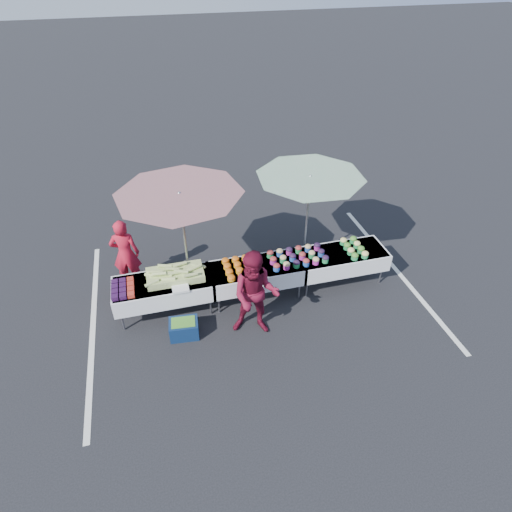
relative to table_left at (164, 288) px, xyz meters
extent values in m
plane|color=black|center=(1.80, 0.00, -0.58)|extent=(80.00, 80.00, 0.00)
cube|color=silver|center=(-1.40, 0.00, -0.58)|extent=(0.10, 5.00, 0.00)
cube|color=silver|center=(5.00, 0.00, -0.58)|extent=(0.10, 5.00, 0.00)
cube|color=white|center=(0.00, 0.00, 0.15)|extent=(1.80, 0.75, 0.04)
cube|color=white|center=(0.00, 0.00, -0.01)|extent=(1.86, 0.81, 0.36)
cylinder|color=slate|center=(-0.82, -0.29, -0.39)|extent=(0.04, 0.04, 0.39)
cylinder|color=slate|center=(-0.82, 0.29, -0.39)|extent=(0.04, 0.04, 0.39)
cylinder|color=slate|center=(0.82, -0.29, -0.39)|extent=(0.04, 0.04, 0.39)
cylinder|color=slate|center=(0.82, 0.29, -0.39)|extent=(0.04, 0.04, 0.39)
cube|color=white|center=(1.80, 0.00, 0.15)|extent=(1.80, 0.75, 0.04)
cube|color=white|center=(1.80, 0.00, -0.01)|extent=(1.86, 0.81, 0.36)
cylinder|color=slate|center=(0.98, -0.29, -0.39)|extent=(0.04, 0.04, 0.39)
cylinder|color=slate|center=(0.98, 0.29, -0.39)|extent=(0.04, 0.04, 0.39)
cylinder|color=slate|center=(2.62, -0.29, -0.39)|extent=(0.04, 0.04, 0.39)
cylinder|color=slate|center=(2.62, 0.29, -0.39)|extent=(0.04, 0.04, 0.39)
cube|color=white|center=(3.60, 0.00, 0.15)|extent=(1.80, 0.75, 0.04)
cube|color=white|center=(3.60, 0.00, -0.01)|extent=(1.86, 0.81, 0.36)
cylinder|color=slate|center=(2.78, -0.29, -0.39)|extent=(0.04, 0.04, 0.39)
cylinder|color=slate|center=(2.78, 0.29, -0.39)|extent=(0.04, 0.04, 0.39)
cylinder|color=slate|center=(4.42, -0.29, -0.39)|extent=(0.04, 0.04, 0.39)
cylinder|color=slate|center=(4.42, 0.29, -0.39)|extent=(0.04, 0.04, 0.39)
cube|color=black|center=(-0.85, -0.27, 0.21)|extent=(0.12, 0.12, 0.08)
cube|color=black|center=(-0.85, -0.13, 0.21)|extent=(0.12, 0.12, 0.08)
cube|color=black|center=(-0.85, 0.01, 0.21)|extent=(0.12, 0.12, 0.08)
cube|color=black|center=(-0.85, 0.15, 0.21)|extent=(0.12, 0.12, 0.08)
cube|color=black|center=(-0.71, -0.27, 0.21)|extent=(0.12, 0.12, 0.08)
cube|color=black|center=(-0.71, -0.13, 0.21)|extent=(0.12, 0.12, 0.08)
cube|color=black|center=(-0.71, 0.01, 0.21)|extent=(0.12, 0.12, 0.08)
cube|color=black|center=(-0.71, 0.15, 0.21)|extent=(0.12, 0.12, 0.08)
cube|color=#A31123|center=(-0.57, -0.27, 0.21)|extent=(0.12, 0.12, 0.08)
cube|color=#A31123|center=(-0.57, -0.13, 0.21)|extent=(0.12, 0.12, 0.08)
cube|color=#A31123|center=(-0.57, 0.01, 0.21)|extent=(0.12, 0.12, 0.08)
cube|color=#A31123|center=(-0.57, 0.15, 0.21)|extent=(0.12, 0.12, 0.08)
cube|color=#86AB57|center=(0.25, 0.05, 0.24)|extent=(1.05, 0.55, 0.14)
cylinder|color=#86AB57|center=(0.55, 0.20, 0.27)|extent=(0.27, 0.09, 0.10)
cylinder|color=#86AB57|center=(-0.13, 0.10, 0.34)|extent=(0.27, 0.14, 0.07)
cylinder|color=#86AB57|center=(0.36, -0.06, 0.38)|extent=(0.27, 0.14, 0.09)
cylinder|color=#86AB57|center=(-0.17, 0.08, 0.28)|extent=(0.27, 0.15, 0.10)
cylinder|color=#86AB57|center=(0.07, -0.01, 0.33)|extent=(0.27, 0.15, 0.08)
cylinder|color=#86AB57|center=(0.21, 0.09, 0.36)|extent=(0.27, 0.10, 0.10)
cylinder|color=#86AB57|center=(0.21, -0.03, 0.36)|extent=(0.27, 0.07, 0.08)
cylinder|color=#86AB57|center=(0.12, -0.13, 0.31)|extent=(0.27, 0.14, 0.09)
cylinder|color=#86AB57|center=(0.09, 0.25, 0.34)|extent=(0.27, 0.12, 0.08)
cylinder|color=#86AB57|center=(0.71, 0.14, 0.29)|extent=(0.27, 0.16, 0.08)
cylinder|color=#86AB57|center=(-0.06, 0.01, 0.34)|extent=(0.27, 0.11, 0.07)
cylinder|color=#86AB57|center=(0.16, -0.18, 0.27)|extent=(0.27, 0.10, 0.07)
cylinder|color=#86AB57|center=(0.36, 0.19, 0.35)|extent=(0.27, 0.12, 0.08)
cylinder|color=#86AB57|center=(-0.18, -0.17, 0.31)|extent=(0.27, 0.15, 0.08)
cylinder|color=#86AB57|center=(-0.09, 0.09, 0.36)|extent=(0.27, 0.10, 0.08)
cylinder|color=#86AB57|center=(0.46, 0.00, 0.32)|extent=(0.27, 0.16, 0.10)
cylinder|color=#86AB57|center=(-0.03, -0.02, 0.38)|extent=(0.27, 0.12, 0.09)
cylinder|color=#86AB57|center=(0.52, -0.18, 0.37)|extent=(0.27, 0.09, 0.07)
cylinder|color=#86AB57|center=(0.58, -0.15, 0.30)|extent=(0.27, 0.10, 0.09)
cylinder|color=#86AB57|center=(0.50, -0.09, 0.28)|extent=(0.27, 0.12, 0.09)
cylinder|color=#86AB57|center=(0.35, 0.28, 0.27)|extent=(0.27, 0.10, 0.08)
cylinder|color=#86AB57|center=(0.63, 0.03, 0.34)|extent=(0.27, 0.14, 0.10)
cube|color=white|center=(0.30, -0.30, 0.19)|extent=(0.30, 0.25, 0.05)
cylinder|color=#C68416|center=(1.25, -0.28, 0.19)|extent=(0.15, 0.15, 0.05)
ellipsoid|color=#C1640A|center=(1.25, -0.28, 0.23)|extent=(0.15, 0.15, 0.08)
cylinder|color=#C68416|center=(1.25, -0.10, 0.19)|extent=(0.15, 0.15, 0.05)
ellipsoid|color=#C1640A|center=(1.25, -0.10, 0.23)|extent=(0.15, 0.15, 0.08)
cylinder|color=#C68416|center=(1.25, 0.08, 0.19)|extent=(0.15, 0.15, 0.05)
ellipsoid|color=#C1640A|center=(1.25, 0.08, 0.23)|extent=(0.15, 0.15, 0.08)
cylinder|color=#C68416|center=(1.25, 0.26, 0.19)|extent=(0.15, 0.15, 0.05)
ellipsoid|color=#C1640A|center=(1.25, 0.26, 0.23)|extent=(0.15, 0.15, 0.08)
cylinder|color=#C68416|center=(1.45, -0.28, 0.19)|extent=(0.15, 0.15, 0.05)
ellipsoid|color=#C1640A|center=(1.45, -0.28, 0.23)|extent=(0.15, 0.15, 0.08)
cylinder|color=#C68416|center=(1.45, -0.10, 0.19)|extent=(0.15, 0.15, 0.05)
ellipsoid|color=#C1640A|center=(1.45, -0.10, 0.23)|extent=(0.15, 0.15, 0.08)
cylinder|color=#C68416|center=(1.45, 0.08, 0.19)|extent=(0.15, 0.15, 0.05)
ellipsoid|color=#C1640A|center=(1.45, 0.08, 0.23)|extent=(0.15, 0.15, 0.08)
cylinder|color=#C68416|center=(1.45, 0.26, 0.19)|extent=(0.15, 0.15, 0.05)
ellipsoid|color=#C1640A|center=(1.45, 0.26, 0.23)|extent=(0.15, 0.15, 0.08)
cylinder|color=#C68416|center=(1.65, -0.28, 0.19)|extent=(0.15, 0.15, 0.05)
ellipsoid|color=#C1640A|center=(1.65, -0.28, 0.23)|extent=(0.15, 0.15, 0.08)
cylinder|color=#C68416|center=(1.65, -0.10, 0.19)|extent=(0.15, 0.15, 0.05)
ellipsoid|color=#C1640A|center=(1.65, -0.10, 0.23)|extent=(0.15, 0.15, 0.08)
cylinder|color=#C68416|center=(1.65, 0.08, 0.19)|extent=(0.15, 0.15, 0.05)
ellipsoid|color=#C1640A|center=(1.65, 0.08, 0.23)|extent=(0.15, 0.15, 0.08)
cylinder|color=#C68416|center=(1.65, 0.26, 0.19)|extent=(0.15, 0.15, 0.05)
ellipsoid|color=#C1640A|center=(1.65, 0.26, 0.23)|extent=(0.15, 0.15, 0.08)
cylinder|color=#234EA7|center=(2.15, -0.22, 0.22)|extent=(0.13, 0.13, 0.10)
ellipsoid|color=maroon|center=(2.15, -0.22, 0.28)|extent=(0.14, 0.14, 0.10)
cylinder|color=#A62389|center=(2.15, 0.00, 0.22)|extent=(0.13, 0.13, 0.10)
ellipsoid|color=maroon|center=(2.15, 0.00, 0.28)|extent=(0.14, 0.14, 0.10)
cylinder|color=#218545|center=(2.15, 0.22, 0.22)|extent=(0.13, 0.13, 0.10)
ellipsoid|color=maroon|center=(2.15, 0.22, 0.28)|extent=(0.14, 0.14, 0.10)
cylinder|color=#A62389|center=(2.35, -0.22, 0.22)|extent=(0.13, 0.13, 0.10)
ellipsoid|color=#A3914F|center=(2.35, -0.22, 0.28)|extent=(0.14, 0.14, 0.10)
cylinder|color=#218545|center=(2.35, 0.00, 0.22)|extent=(0.13, 0.13, 0.10)
ellipsoid|color=#A3914F|center=(2.35, 0.00, 0.28)|extent=(0.14, 0.14, 0.10)
cylinder|color=#234EA7|center=(2.35, 0.22, 0.22)|extent=(0.13, 0.13, 0.10)
ellipsoid|color=#A3914F|center=(2.35, 0.22, 0.28)|extent=(0.14, 0.14, 0.10)
cylinder|color=#218545|center=(2.55, -0.22, 0.22)|extent=(0.13, 0.13, 0.10)
ellipsoid|color=black|center=(2.55, -0.22, 0.28)|extent=(0.14, 0.14, 0.10)
cylinder|color=#234EA7|center=(2.55, 0.00, 0.22)|extent=(0.13, 0.13, 0.10)
ellipsoid|color=black|center=(2.55, 0.00, 0.28)|extent=(0.14, 0.14, 0.10)
cylinder|color=#A62389|center=(2.55, 0.22, 0.22)|extent=(0.13, 0.13, 0.10)
ellipsoid|color=black|center=(2.55, 0.22, 0.28)|extent=(0.14, 0.14, 0.10)
cylinder|color=#234EA7|center=(2.75, -0.22, 0.22)|extent=(0.13, 0.13, 0.10)
ellipsoid|color=maroon|center=(2.75, -0.22, 0.28)|extent=(0.14, 0.14, 0.10)
cylinder|color=#A62389|center=(2.75, 0.00, 0.22)|extent=(0.13, 0.13, 0.10)
ellipsoid|color=maroon|center=(2.75, 0.00, 0.28)|extent=(0.14, 0.14, 0.10)
cylinder|color=#218545|center=(2.75, 0.22, 0.22)|extent=(0.13, 0.13, 0.10)
ellipsoid|color=maroon|center=(2.75, 0.22, 0.28)|extent=(0.14, 0.14, 0.10)
cylinder|color=#A62389|center=(2.95, -0.22, 0.22)|extent=(0.13, 0.13, 0.10)
ellipsoid|color=#A3914F|center=(2.95, -0.22, 0.28)|extent=(0.14, 0.14, 0.10)
cylinder|color=#218545|center=(2.95, 0.00, 0.22)|extent=(0.13, 0.13, 0.10)
ellipsoid|color=#A3914F|center=(2.95, 0.00, 0.28)|extent=(0.14, 0.14, 0.10)
cylinder|color=#234EA7|center=(2.95, 0.22, 0.22)|extent=(0.13, 0.13, 0.10)
ellipsoid|color=#A3914F|center=(2.95, 0.22, 0.28)|extent=(0.14, 0.14, 0.10)
cylinder|color=#218545|center=(3.15, -0.22, 0.22)|extent=(0.13, 0.13, 0.10)
ellipsoid|color=black|center=(3.15, -0.22, 0.28)|extent=(0.14, 0.14, 0.10)
cylinder|color=#234EA7|center=(3.15, 0.00, 0.22)|extent=(0.13, 0.13, 0.10)
ellipsoid|color=black|center=(3.15, 0.00, 0.28)|extent=(0.14, 0.14, 0.10)
cylinder|color=#A62389|center=(3.15, 0.22, 0.22)|extent=(0.13, 0.13, 0.10)
ellipsoid|color=black|center=(3.15, 0.22, 0.28)|extent=(0.14, 0.14, 0.10)
cylinder|color=#218545|center=(3.75, -0.28, 0.21)|extent=(0.14, 0.14, 0.08)
ellipsoid|color=#2D8222|center=(3.75, -0.28, 0.26)|extent=(0.14, 0.14, 0.11)
cylinder|color=#218545|center=(3.75, -0.10, 0.21)|extent=(0.14, 0.14, 0.08)
ellipsoid|color=#D7B560|center=(3.75, -0.10, 0.26)|extent=(0.14, 0.14, 0.11)
cylinder|color=#218545|center=(3.75, 0.08, 0.21)|extent=(0.14, 0.14, 0.08)
ellipsoid|color=#2D8222|center=(3.75, 0.08, 0.26)|extent=(0.14, 0.14, 0.11)
cylinder|color=#218545|center=(3.75, 0.26, 0.21)|extent=(0.14, 0.14, 0.08)
ellipsoid|color=#D7B560|center=(3.75, 0.26, 0.26)|extent=(0.14, 0.14, 0.11)
cylinder|color=#218545|center=(3.97, -0.28, 0.21)|extent=(0.14, 0.14, 0.08)
ellipsoid|color=#D7B560|center=(3.97, -0.28, 0.26)|extent=(0.14, 0.14, 0.11)
cylinder|color=#218545|center=(3.97, -0.10, 0.21)|extent=(0.14, 0.14, 0.08)
ellipsoid|color=#2D8222|center=(3.97, -0.10, 0.26)|extent=(0.14, 0.14, 0.11)
cylinder|color=#218545|center=(3.97, 0.08, 0.21)|extent=(0.14, 0.14, 0.08)
ellipsoid|color=#D7B560|center=(3.97, 0.08, 0.26)|extent=(0.14, 0.14, 0.11)
cylinder|color=#218545|center=(3.97, 0.26, 0.21)|extent=(0.14, 0.14, 0.08)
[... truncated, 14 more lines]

